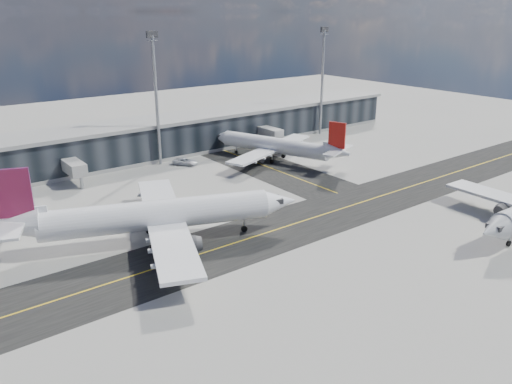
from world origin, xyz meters
TOP-DOWN VIEW (x-y plane):
  - ground at (0.00, 0.00)m, footprint 300.00×300.00m
  - taxiway_lanes at (3.91, 10.74)m, footprint 180.00×63.00m
  - terminal_concourse at (0.04, 54.93)m, footprint 152.00×19.80m
  - floodlight_masts at (0.00, 48.00)m, footprint 102.50×0.70m
  - airliner_af at (-19.52, 11.47)m, footprint 42.84×37.04m
  - airliner_redtail at (22.82, 34.28)m, footprint 30.16×34.88m
  - baggage_tug at (-15.49, 16.00)m, footprint 2.72×1.52m
  - service_van at (4.15, 44.00)m, footprint 5.39×5.98m

SIDE VIEW (x-z plane):
  - ground at x=0.00m, z-range 0.00..0.00m
  - taxiway_lanes at x=3.91m, z-range -0.01..0.03m
  - service_van at x=4.15m, z-range 0.00..1.54m
  - baggage_tug at x=-15.49m, z-range 0.00..1.66m
  - airliner_redtail at x=22.82m, z-range -1.81..8.88m
  - terminal_concourse at x=0.04m, z-range -0.31..8.49m
  - airliner_af at x=-19.52m, z-range -2.23..10.91m
  - floodlight_masts at x=0.00m, z-range 1.16..30.06m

